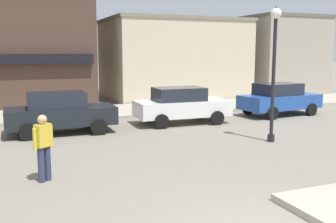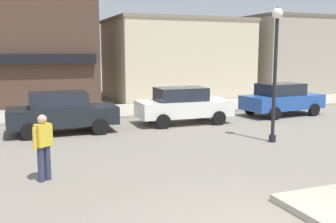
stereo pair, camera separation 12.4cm
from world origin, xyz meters
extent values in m
cube|color=#A89E8C|center=(0.00, 14.16, 0.07)|extent=(80.00, 4.00, 0.15)
cylinder|color=black|center=(4.32, 5.90, 2.10)|extent=(0.12, 0.12, 4.20)
cylinder|color=black|center=(4.32, 5.90, 0.12)|extent=(0.24, 0.24, 0.24)
sphere|color=white|center=(4.32, 5.90, 4.31)|extent=(0.36, 0.36, 0.36)
cone|color=black|center=(4.32, 5.90, 4.45)|extent=(0.32, 0.32, 0.18)
cube|color=black|center=(-2.19, 10.03, 0.67)|extent=(4.01, 1.72, 0.66)
cube|color=#1E232D|center=(-2.34, 10.03, 1.28)|extent=(2.09, 1.40, 0.56)
cylinder|color=black|center=(-0.95, 10.87, 0.30)|extent=(0.60, 0.18, 0.60)
cylinder|color=black|center=(-0.95, 9.17, 0.30)|extent=(0.60, 0.18, 0.60)
cylinder|color=black|center=(-3.43, 10.88, 0.30)|extent=(0.60, 0.18, 0.60)
cylinder|color=black|center=(-3.43, 9.18, 0.30)|extent=(0.60, 0.18, 0.60)
cube|color=white|center=(2.89, 10.21, 0.67)|extent=(4.05, 1.81, 0.66)
cube|color=#1E232D|center=(2.74, 10.21, 1.28)|extent=(2.12, 1.45, 0.56)
cylinder|color=black|center=(4.15, 11.02, 0.30)|extent=(0.60, 0.20, 0.60)
cylinder|color=black|center=(4.10, 9.32, 0.30)|extent=(0.60, 0.20, 0.60)
cylinder|color=black|center=(1.67, 11.09, 0.30)|extent=(0.60, 0.20, 0.60)
cylinder|color=black|center=(1.62, 9.40, 0.30)|extent=(0.60, 0.20, 0.60)
cube|color=#234C9E|center=(8.19, 10.46, 0.67)|extent=(4.16, 2.11, 0.66)
cube|color=#1E232D|center=(8.04, 10.45, 1.28)|extent=(2.21, 1.60, 0.56)
cylinder|color=black|center=(9.33, 11.44, 0.30)|extent=(0.62, 0.24, 0.60)
cylinder|color=black|center=(9.51, 9.75, 0.30)|extent=(0.62, 0.24, 0.60)
cylinder|color=black|center=(6.86, 11.18, 0.30)|extent=(0.62, 0.24, 0.60)
cylinder|color=black|center=(7.04, 9.49, 0.30)|extent=(0.62, 0.24, 0.60)
cylinder|color=#2D334C|center=(-3.19, 4.51, 0.42)|extent=(0.16, 0.16, 0.85)
cylinder|color=#2D334C|center=(-3.34, 4.42, 0.42)|extent=(0.16, 0.16, 0.85)
cube|color=gold|center=(-3.26, 4.46, 1.12)|extent=(0.42, 0.38, 0.54)
sphere|color=tan|center=(-3.26, 4.46, 1.50)|extent=(0.22, 0.22, 0.22)
cylinder|color=gold|center=(-3.07, 4.59, 1.07)|extent=(0.12, 0.12, 0.52)
cylinder|color=gold|center=(-3.45, 4.34, 1.07)|extent=(0.12, 0.12, 0.52)
cube|color=beige|center=(6.29, 19.43, 2.48)|extent=(8.69, 6.39, 4.95)
cube|color=gray|center=(6.29, 19.43, 5.05)|extent=(8.86, 6.52, 0.20)
cube|color=#9E9384|center=(14.08, 18.67, 2.66)|extent=(5.19, 5.60, 5.32)
cube|color=#5E584F|center=(14.08, 18.67, 5.42)|extent=(5.29, 5.72, 0.20)
camera|label=1|loc=(-3.91, -5.03, 3.08)|focal=42.00mm
camera|label=2|loc=(-3.80, -5.07, 3.08)|focal=42.00mm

